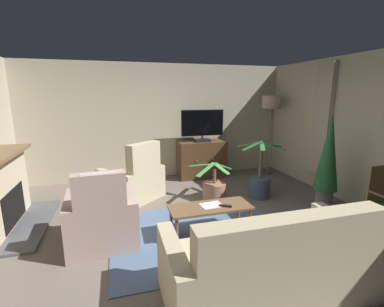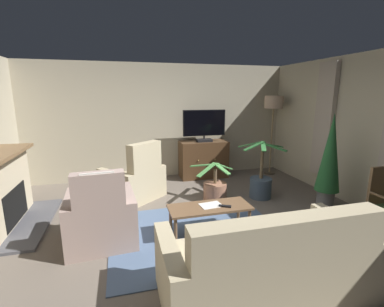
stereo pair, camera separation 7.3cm
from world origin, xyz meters
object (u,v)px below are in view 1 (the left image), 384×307
object	(u,v)px
folded_newspaper	(212,205)
potted_plant_leafy_by_curtain	(259,184)
armchair_facing_sofa	(134,182)
potted_plant_small_fern_corner	(328,158)
floor_lamp	(271,107)
tv_cabinet	(201,160)
tv_remote	(226,206)
television	(202,125)
sofa_floral	(270,267)
armchair_beside_cabinet	(102,220)
coffee_table	(210,209)
potted_plant_on_hearth_side	(214,190)

from	to	relation	value
folded_newspaper	potted_plant_leafy_by_curtain	world-z (taller)	potted_plant_leafy_by_curtain
armchair_facing_sofa	potted_plant_small_fern_corner	bearing A→B (deg)	-23.47
potted_plant_leafy_by_curtain	floor_lamp	size ratio (longest dim) A/B	0.58
tv_cabinet	tv_remote	world-z (taller)	tv_cabinet
potted_plant_leafy_by_curtain	television	bearing A→B (deg)	113.81
sofa_floral	potted_plant_small_fern_corner	xyz separation A→B (m)	(2.03, 1.58, 0.57)
television	armchair_beside_cabinet	bearing A→B (deg)	-131.81
tv_remote	armchair_facing_sofa	distance (m)	2.04
coffee_table	floor_lamp	bearing A→B (deg)	45.62
sofa_floral	potted_plant_small_fern_corner	size ratio (longest dim) A/B	1.22
sofa_floral	potted_plant_small_fern_corner	bearing A→B (deg)	38.03
armchair_facing_sofa	potted_plant_on_hearth_side	world-z (taller)	armchair_facing_sofa
tv_remote	floor_lamp	world-z (taller)	floor_lamp
folded_newspaper	armchair_facing_sofa	distance (m)	1.87
potted_plant_on_hearth_side	potted_plant_small_fern_corner	bearing A→B (deg)	-28.63
sofa_floral	armchair_beside_cabinet	bearing A→B (deg)	137.47
television	floor_lamp	world-z (taller)	floor_lamp
television	sofa_floral	xyz separation A→B (m)	(-0.57, -3.86, -0.92)
television	armchair_beside_cabinet	distance (m)	3.36
sofa_floral	floor_lamp	world-z (taller)	floor_lamp
potted_plant_leafy_by_curtain	armchair_facing_sofa	bearing A→B (deg)	166.23
tv_cabinet	television	bearing A→B (deg)	-90.00
potted_plant_on_hearth_side	sofa_floral	bearing A→B (deg)	-98.25
potted_plant_leafy_by_curtain	floor_lamp	xyz separation A→B (m)	(1.01, 1.38, 1.38)
tv_cabinet	armchair_beside_cabinet	world-z (taller)	armchair_beside_cabinet
television	folded_newspaper	xyz separation A→B (m)	(-0.69, -2.54, -0.82)
potted_plant_on_hearth_side	tv_cabinet	bearing A→B (deg)	81.57
tv_cabinet	floor_lamp	xyz separation A→B (m)	(1.67, -0.17, 1.22)
floor_lamp	armchair_facing_sofa	bearing A→B (deg)	-166.24
tv_remote	armchair_beside_cabinet	world-z (taller)	armchair_beside_cabinet
coffee_table	potted_plant_on_hearth_side	world-z (taller)	potted_plant_on_hearth_side
tv_remote	potted_plant_small_fern_corner	xyz separation A→B (m)	(1.97, 0.36, 0.47)
tv_cabinet	armchair_beside_cabinet	distance (m)	3.27
tv_cabinet	potted_plant_leafy_by_curtain	size ratio (longest dim) A/B	1.01
television	potted_plant_small_fern_corner	xyz separation A→B (m)	(1.45, -2.28, -0.34)
coffee_table	sofa_floral	xyz separation A→B (m)	(0.14, -1.30, -0.04)
folded_newspaper	armchair_beside_cabinet	world-z (taller)	armchair_beside_cabinet
folded_newspaper	armchair_facing_sofa	xyz separation A→B (m)	(-0.95, 1.61, -0.09)
potted_plant_on_hearth_side	potted_plant_leafy_by_curtain	size ratio (longest dim) A/B	0.71
tv_cabinet	armchair_beside_cabinet	size ratio (longest dim) A/B	1.03
sofa_floral	potted_plant_small_fern_corner	distance (m)	2.63
television	folded_newspaper	size ratio (longest dim) A/B	3.30
tv_cabinet	potted_plant_small_fern_corner	distance (m)	2.79
sofa_floral	potted_plant_on_hearth_side	xyz separation A→B (m)	(0.36, 2.49, -0.14)
tv_cabinet	folded_newspaper	distance (m)	2.68
potted_plant_on_hearth_side	armchair_facing_sofa	bearing A→B (deg)	163.08
coffee_table	potted_plant_on_hearth_side	distance (m)	1.31
sofa_floral	potted_plant_on_hearth_side	size ratio (longest dim) A/B	2.60
television	armchair_beside_cabinet	world-z (taller)	television
coffee_table	armchair_beside_cabinet	world-z (taller)	armchair_beside_cabinet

